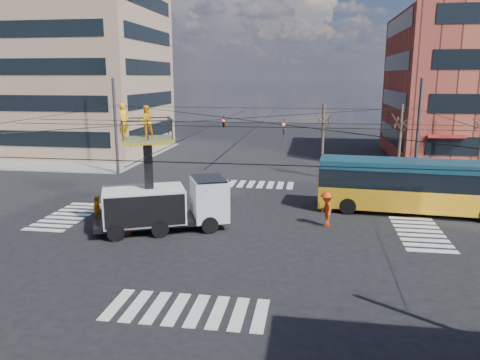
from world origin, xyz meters
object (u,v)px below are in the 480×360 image
Objects in this scene: utility_truck at (165,191)px; flagger at (326,209)px; traffic_cone at (128,228)px; city_bus at (420,185)px; worker_ground at (97,211)px.

utility_truck reaches higher than flagger.
flagger reaches higher than traffic_cone.
city_bus is (14.13, 5.37, -0.42)m from utility_truck.
city_bus is 6.59m from flagger.
traffic_cone is 10.74m from flagger.
worker_ground is 0.85× the size of flagger.
worker_ground is (-2.22, 1.20, 0.46)m from traffic_cone.
flagger is at bearing -10.41° from utility_truck.
flagger is at bearing -143.79° from city_bus.
flagger is (-5.57, -3.43, -0.75)m from city_bus.
worker_ground is at bearing -159.23° from city_bus.
utility_truck is at bearing -103.79° from worker_ground.
utility_truck is 3.76× the size of flagger.
flagger is (12.52, 1.81, 0.14)m from worker_ground.
worker_ground reaches higher than traffic_cone.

